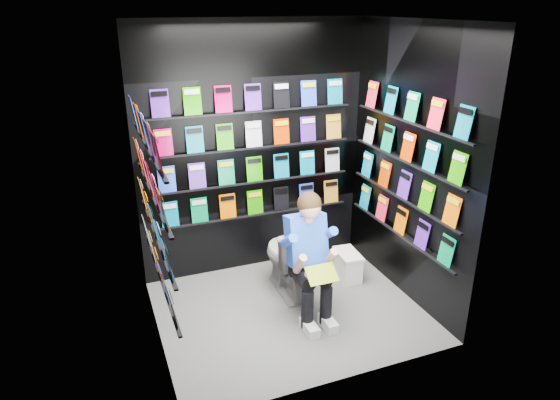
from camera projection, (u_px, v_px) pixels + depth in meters
name	position (u px, v px, depth m)	size (l,w,h in m)	color
floor	(289.00, 311.00, 4.73)	(2.40, 2.40, 0.00)	#62625F
ceiling	(292.00, 20.00, 3.77)	(2.40, 2.40, 0.00)	white
wall_back	(253.00, 152.00, 5.11)	(2.40, 0.04, 2.60)	black
wall_front	(346.00, 228.00, 3.38)	(2.40, 0.04, 2.60)	black
wall_left	(147.00, 201.00, 3.84)	(0.04, 2.00, 2.60)	black
wall_right	(409.00, 166.00, 4.65)	(0.04, 2.00, 2.60)	black
comics_back	(254.00, 152.00, 5.09)	(2.10, 0.06, 1.37)	#CF3400
comics_left	(150.00, 200.00, 3.85)	(0.06, 1.70, 1.37)	#CF3400
comics_right	(406.00, 166.00, 4.64)	(0.06, 1.70, 1.37)	#CF3400
toilet	(289.00, 258.00, 4.93)	(0.42, 0.75, 0.73)	white
longbox	(347.00, 266.00, 5.26)	(0.19, 0.35, 0.27)	white
longbox_lid	(348.00, 254.00, 5.21)	(0.21, 0.37, 0.03)	white
reader	(305.00, 240.00, 4.47)	(0.47, 0.69, 1.28)	blue
held_comic	(322.00, 274.00, 4.22)	(0.27, 0.01, 0.19)	green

